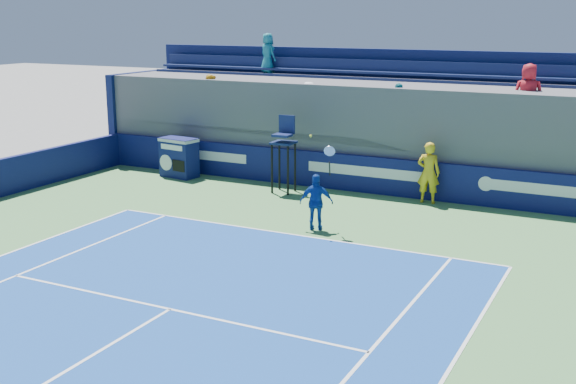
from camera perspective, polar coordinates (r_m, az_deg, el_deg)
The scene contains 6 objects.
ball_person at distance 22.22m, azimuth 11.04°, elevation 1.52°, with size 0.68×0.45×1.88m, color gold.
back_hoarding at distance 23.30m, azimuth 6.22°, elevation 1.38°, with size 20.40×0.21×1.20m.
match_clock at distance 25.70m, azimuth -8.61°, elevation 2.79°, with size 1.41×0.90×1.40m.
umpire_chair at distance 23.07m, azimuth -0.32°, elevation 3.68°, with size 0.73×0.73×2.48m.
tennis_player at distance 19.08m, azimuth 2.26°, elevation -0.79°, with size 1.00×0.64×2.57m.
stadium_seating at distance 24.97m, azimuth 7.94°, elevation 5.06°, with size 21.00×4.05×4.93m.
Camera 1 is at (7.94, -4.23, 5.57)m, focal length 45.00 mm.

